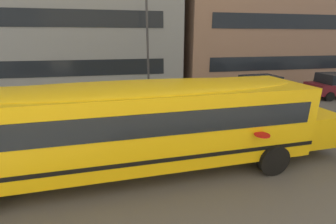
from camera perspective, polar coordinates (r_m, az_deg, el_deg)
ground_plane at (r=9.84m, az=11.83°, el=-5.93°), size 400.00×400.00×0.00m
sidewalk_far at (r=16.32m, az=1.92°, el=4.13°), size 120.00×3.00×0.01m
lane_centreline at (r=9.84m, az=11.84°, el=-5.92°), size 110.00×0.16×0.01m
school_bus at (r=6.76m, az=-6.70°, el=-2.01°), size 12.34×2.93×2.74m
parked_car_grey_past_driveway at (r=15.86m, az=22.00°, el=5.51°), size 3.98×2.04×1.64m
street_lamp at (r=14.80m, az=-5.19°, el=19.47°), size 0.44×0.44×6.80m
apartment_block_far_centre at (r=26.19m, az=22.24°, el=22.80°), size 16.93×10.32×13.30m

